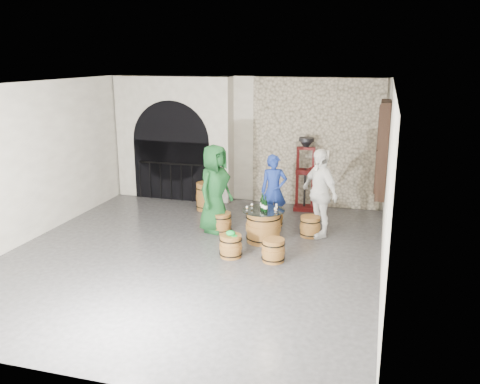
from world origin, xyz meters
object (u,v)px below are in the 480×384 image
(side_barrel, at_px, (206,196))
(barrel_stool_near_right, at_px, (273,250))
(barrel_stool_far, at_px, (273,216))
(wine_bottle_center, at_px, (265,206))
(barrel_table, at_px, (263,226))
(corking_press, at_px, (305,168))
(person_green, at_px, (215,188))
(wine_bottle_left, at_px, (263,204))
(person_blue, at_px, (274,191))
(barrel_stool_left, at_px, (222,222))
(barrel_stool_right, at_px, (310,226))
(barrel_stool_near_left, at_px, (231,246))
(wine_bottle_right, at_px, (262,203))
(person_white, at_px, (319,193))

(side_barrel, bearing_deg, barrel_stool_near_right, -50.16)
(barrel_stool_far, bearing_deg, wine_bottle_center, -85.99)
(barrel_table, relative_size, corking_press, 0.48)
(barrel_stool_far, distance_m, person_green, 1.52)
(wine_bottle_left, relative_size, wine_bottle_center, 1.00)
(wine_bottle_left, relative_size, side_barrel, 0.47)
(person_green, bearing_deg, wine_bottle_center, -92.81)
(person_blue, distance_m, corking_press, 1.50)
(barrel_stool_left, relative_size, person_blue, 0.27)
(barrel_stool_right, relative_size, barrel_stool_near_left, 1.00)
(person_green, bearing_deg, barrel_stool_near_left, -131.40)
(corking_press, bearing_deg, barrel_stool_right, -80.77)
(barrel_stool_right, bearing_deg, barrel_stool_left, -172.21)
(barrel_stool_near_left, bearing_deg, barrel_stool_near_right, 0.50)
(barrel_table, xyz_separation_m, wine_bottle_center, (0.07, -0.13, 0.47))
(wine_bottle_right, bearing_deg, barrel_stool_right, 29.12)
(side_barrel, bearing_deg, wine_bottle_right, -43.35)
(barrel_table, distance_m, barrel_stool_left, 1.06)
(barrel_stool_far, height_order, person_white, person_white)
(barrel_stool_far, distance_m, person_blue, 0.59)
(barrel_table, relative_size, person_blue, 0.54)
(person_green, height_order, side_barrel, person_green)
(person_white, bearing_deg, barrel_table, -99.78)
(barrel_stool_left, height_order, barrel_stool_near_right, same)
(wine_bottle_left, relative_size, corking_press, 0.18)
(barrel_stool_near_right, bearing_deg, barrel_stool_left, 137.95)
(barrel_stool_near_right, bearing_deg, barrel_stool_right, 73.37)
(corking_press, bearing_deg, person_green, -131.34)
(person_white, distance_m, wine_bottle_right, 1.25)
(barrel_stool_right, relative_size, person_blue, 0.27)
(barrel_stool_near_right, bearing_deg, corking_press, 89.21)
(barrel_table, relative_size, barrel_stool_far, 1.97)
(barrel_stool_right, height_order, wine_bottle_right, wine_bottle_right)
(wine_bottle_right, distance_m, side_barrel, 2.55)
(wine_bottle_center, distance_m, side_barrel, 2.76)
(barrel_stool_left, bearing_deg, person_white, 9.99)
(barrel_stool_right, bearing_deg, wine_bottle_left, -144.60)
(barrel_stool_far, bearing_deg, wine_bottle_left, -89.36)
(wine_bottle_right, bearing_deg, person_blue, 88.05)
(barrel_table, height_order, barrel_stool_near_right, barrel_table)
(barrel_stool_far, height_order, wine_bottle_left, wine_bottle_left)
(barrel_table, xyz_separation_m, barrel_stool_near_left, (-0.40, -0.97, -0.12))
(barrel_stool_right, height_order, person_green, person_green)
(barrel_stool_near_right, distance_m, person_blue, 2.13)
(barrel_stool_near_right, bearing_deg, person_blue, 102.21)
(barrel_table, height_order, barrel_stool_right, barrel_table)
(barrel_stool_right, bearing_deg, corking_press, 102.48)
(barrel_table, xyz_separation_m, corking_press, (0.47, 2.44, 0.71))
(person_blue, bearing_deg, side_barrel, 136.83)
(barrel_stool_near_left, distance_m, person_white, 2.30)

